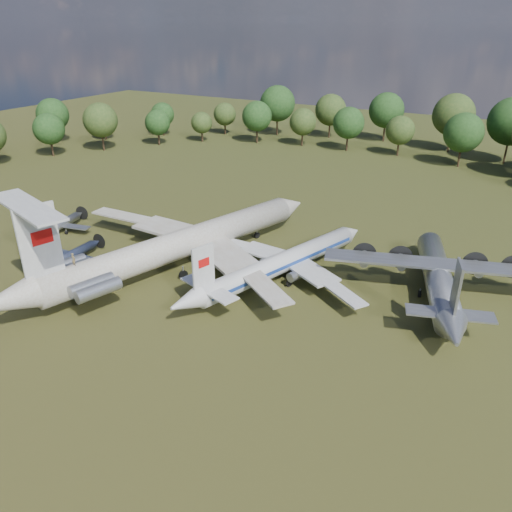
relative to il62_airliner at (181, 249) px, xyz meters
The scene contains 7 objects.
ground 3.95m from the il62_airliner, 67.52° to the left, with size 300.00×300.00×0.00m, color #213812.
il62_airliner is the anchor object (origin of this frame).
tu104_jet 15.12m from the il62_airliner, 14.26° to the left, with size 29.43×39.24×3.92m, color silver, non-canonical shape.
an12_transport 35.94m from the il62_airliner, 15.31° to the left, with size 29.82×33.33×4.39m, color #9CA0A4, non-canonical shape.
small_prop_west 16.94m from the il62_airliner, 153.85° to the right, with size 10.24×13.96×2.05m, color black, non-canonical shape.
small_prop_northwest 26.19m from the il62_airliner, behind, with size 10.58×14.43×2.12m, color #A9ACB1, non-canonical shape.
person_on_il62 16.42m from the il62_airliner, 106.97° to the right, with size 0.61×0.40×1.66m, color olive.
Camera 1 is at (40.92, -55.12, 33.25)m, focal length 35.00 mm.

